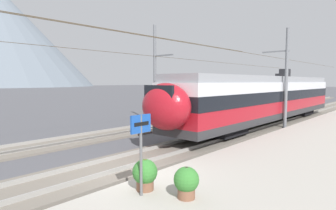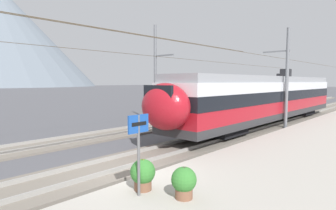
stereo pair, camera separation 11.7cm
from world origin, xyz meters
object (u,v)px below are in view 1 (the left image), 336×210
at_px(train_near_platform, 265,97).
at_px(potted_plant_by_shelter, 186,181).
at_px(platform_sign, 141,137).
at_px(catenary_mast_far_side, 156,73).
at_px(potted_plant_platform_edge, 145,173).
at_px(catenary_mast_mid, 284,76).
at_px(train_far_track, 265,91).

distance_m(train_near_platform, potted_plant_by_shelter, 15.98).
height_order(platform_sign, potted_plant_by_shelter, platform_sign).
relative_size(catenary_mast_far_side, potted_plant_platform_edge, 51.52).
relative_size(potted_plant_platform_edge, potted_plant_by_shelter, 1.05).
bearing_deg(catenary_mast_mid, train_near_platform, 75.54).
xyz_separation_m(train_near_platform, platform_sign, (-16.03, -3.26, -0.27)).
bearing_deg(catenary_mast_far_side, potted_plant_by_shelter, -132.61).
distance_m(catenary_mast_far_side, platform_sign, 16.03).
relative_size(catenary_mast_mid, platform_sign, 20.64).
distance_m(train_near_platform, potted_plant_platform_edge, 16.03).
xyz_separation_m(train_near_platform, train_far_track, (13.65, 5.81, 0.01)).
relative_size(train_near_platform, train_far_track, 0.86).
bearing_deg(potted_plant_by_shelter, train_near_platform, 15.68).
height_order(train_near_platform, catenary_mast_far_side, catenary_mast_far_side).
relative_size(catenary_mast_mid, potted_plant_by_shelter, 53.88).
height_order(train_near_platform, potted_plant_platform_edge, train_near_platform).
bearing_deg(potted_plant_by_shelter, platform_sign, 123.91).
height_order(train_near_platform, catenary_mast_mid, catenary_mast_mid).
distance_m(catenary_mast_far_side, potted_plant_by_shelter, 16.48).
xyz_separation_m(train_far_track, catenary_mast_mid, (-14.05, -7.36, 1.60)).
bearing_deg(potted_plant_by_shelter, train_far_track, 19.24).
xyz_separation_m(potted_plant_platform_edge, potted_plant_by_shelter, (0.35, -1.27, -0.02)).
relative_size(catenary_mast_mid, potted_plant_platform_edge, 51.52).
relative_size(catenary_mast_far_side, platform_sign, 20.64).
bearing_deg(potted_plant_platform_edge, train_far_track, 16.79).
relative_size(train_far_track, catenary_mast_far_side, 0.60).
bearing_deg(potted_plant_platform_edge, catenary_mast_far_side, 43.26).
xyz_separation_m(catenary_mast_mid, catenary_mast_far_side, (-4.02, 9.11, 0.37)).
distance_m(train_near_platform, platform_sign, 16.36).
xyz_separation_m(train_near_platform, catenary_mast_far_side, (-4.41, 7.56, 1.97)).
relative_size(train_far_track, platform_sign, 12.41).
relative_size(train_near_platform, potted_plant_platform_edge, 26.76).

